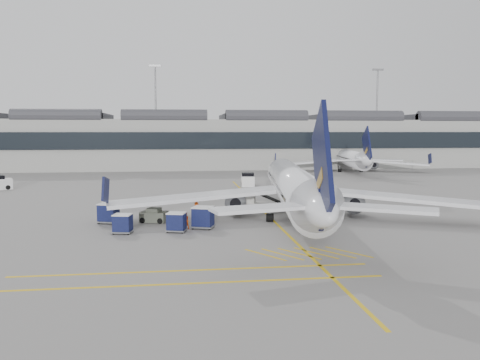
{
  "coord_description": "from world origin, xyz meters",
  "views": [
    {
      "loc": [
        1.31,
        -38.14,
        8.53
      ],
      "look_at": [
        6.73,
        4.65,
        4.0
      ],
      "focal_mm": 35.0,
      "sensor_mm": 36.0,
      "label": 1
    }
  ],
  "objects": [
    {
      "name": "baggage_cart_d",
      "position": [
        -3.6,
        1.22,
        0.87
      ],
      "size": [
        1.78,
        1.56,
        1.63
      ],
      "rotation": [
        0.0,
        0.0,
        -0.21
      ],
      "color": "gray",
      "rests_on": "ground"
    },
    {
      "name": "airliner_main",
      "position": [
        12.27,
        6.07,
        3.08
      ],
      "size": [
        35.7,
        39.25,
        10.47
      ],
      "rotation": [
        0.0,
        0.0,
        -0.14
      ],
      "color": "white",
      "rests_on": "ground"
    },
    {
      "name": "apron_markings",
      "position": [
        10.0,
        10.0,
        0.01
      ],
      "size": [
        0.25,
        60.0,
        0.01
      ],
      "primitive_type": "cube",
      "color": "gold",
      "rests_on": "ground"
    },
    {
      "name": "baggage_cart_c",
      "position": [
        -5.43,
        5.82,
        1.0
      ],
      "size": [
        2.13,
        1.92,
        1.87
      ],
      "rotation": [
        0.0,
        0.0,
        -0.3
      ],
      "color": "gray",
      "rests_on": "ground"
    },
    {
      "name": "pushback_tug",
      "position": [
        -1.27,
        5.78,
        0.6
      ],
      "size": [
        2.74,
        2.16,
        1.35
      ],
      "rotation": [
        0.0,
        0.0,
        -0.34
      ],
      "color": "#54594B",
      "rests_on": "ground"
    },
    {
      "name": "baggage_cart_a",
      "position": [
        0.86,
        1.22,
        0.89
      ],
      "size": [
        1.87,
        1.68,
        1.67
      ],
      "rotation": [
        0.0,
        0.0,
        -0.27
      ],
      "color": "gray",
      "rests_on": "ground"
    },
    {
      "name": "ground",
      "position": [
        0.0,
        0.0,
        0.0
      ],
      "size": [
        220.0,
        220.0,
        0.0
      ],
      "primitive_type": "plane",
      "color": "gray",
      "rests_on": "ground"
    },
    {
      "name": "safety_cone_nose",
      "position": [
        9.13,
        25.02,
        0.28
      ],
      "size": [
        0.4,
        0.4,
        0.56
      ],
      "primitive_type": "cone",
      "color": "#F24C0A",
      "rests_on": "ground"
    },
    {
      "name": "service_van_mid",
      "position": [
        11.65,
        33.89,
        0.91
      ],
      "size": [
        2.37,
        4.13,
        2.03
      ],
      "rotation": [
        0.0,
        0.0,
        1.47
      ],
      "color": "silver",
      "rests_on": "ground"
    },
    {
      "name": "baggage_cart_b",
      "position": [
        3.17,
        2.36,
        1.04
      ],
      "size": [
        2.25,
        2.06,
        1.93
      ],
      "rotation": [
        0.0,
        0.0,
        -0.36
      ],
      "color": "gray",
      "rests_on": "ground"
    },
    {
      "name": "airliner_far",
      "position": [
        36.59,
        56.82,
        2.77
      ],
      "size": [
        32.18,
        35.38,
        9.44
      ],
      "rotation": [
        0.0,
        0.0,
        -0.14
      ],
      "color": "white",
      "rests_on": "ground"
    },
    {
      "name": "safety_cone_engine",
      "position": [
        12.71,
        2.62,
        0.29
      ],
      "size": [
        0.41,
        0.41,
        0.57
      ],
      "primitive_type": "cone",
      "color": "#F24C0A",
      "rests_on": "ground"
    },
    {
      "name": "light_masts",
      "position": [
        -1.67,
        86.0,
        14.49
      ],
      "size": [
        113.0,
        0.6,
        25.45
      ],
      "color": "slate",
      "rests_on": "ground"
    },
    {
      "name": "ramp_agent_a",
      "position": [
        2.79,
        8.81,
        0.85
      ],
      "size": [
        0.73,
        0.71,
        1.69
      ],
      "primitive_type": "imported",
      "rotation": [
        0.0,
        0.0,
        0.7
      ],
      "color": "#F24F0C",
      "rests_on": "ground"
    },
    {
      "name": "ramp_agent_b",
      "position": [
        1.61,
        2.22,
        0.78
      ],
      "size": [
        0.95,
        0.89,
        1.55
      ],
      "primitive_type": "imported",
      "rotation": [
        0.0,
        0.0,
        3.68
      ],
      "color": "#FF560D",
      "rests_on": "ground"
    },
    {
      "name": "belt_loader",
      "position": [
        9.81,
        11.42,
        0.6
      ],
      "size": [
        5.16,
        2.7,
        2.04
      ],
      "rotation": [
        0.0,
        0.0,
        -0.28
      ],
      "color": "beige",
      "rests_on": "ground"
    },
    {
      "name": "terminal",
      "position": [
        0.0,
        71.93,
        6.14
      ],
      "size": [
        200.0,
        20.45,
        12.4
      ],
      "color": "#9E9E99",
      "rests_on": "ground"
    },
    {
      "name": "service_van_right",
      "position": [
        18.38,
        31.14,
        0.77
      ],
      "size": [
        3.66,
        3.42,
        1.72
      ],
      "rotation": [
        0.0,
        0.0,
        -0.68
      ],
      "color": "silver",
      "rests_on": "ground"
    }
  ]
}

